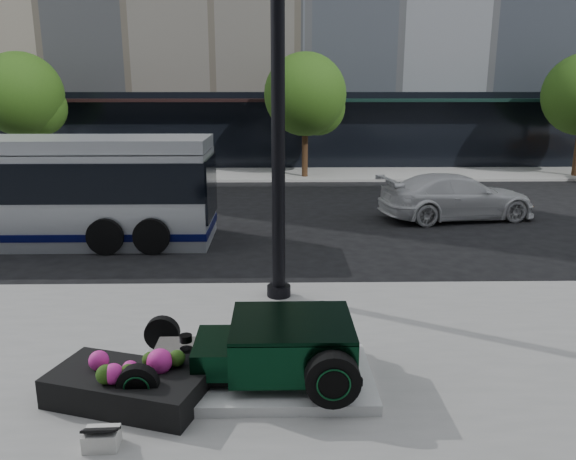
{
  "coord_description": "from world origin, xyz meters",
  "views": [
    {
      "loc": [
        -0.3,
        -13.54,
        4.26
      ],
      "look_at": [
        -0.08,
        -1.58,
        1.2
      ],
      "focal_mm": 35.0,
      "sensor_mm": 36.0,
      "label": 1
    }
  ],
  "objects_px": {
    "hot_rod": "(277,345)",
    "white_sedan": "(457,197)",
    "flower_planter": "(128,385)",
    "lamppost": "(278,93)"
  },
  "relations": [
    {
      "from": "hot_rod",
      "to": "white_sedan",
      "type": "xyz_separation_m",
      "value": [
        5.94,
        10.78,
        0.04
      ]
    },
    {
      "from": "flower_planter",
      "to": "lamppost",
      "type": "bearing_deg",
      "value": 62.36
    },
    {
      "from": "hot_rod",
      "to": "flower_planter",
      "type": "relative_size",
      "value": 1.4
    },
    {
      "from": "lamppost",
      "to": "hot_rod",
      "type": "bearing_deg",
      "value": -90.67
    },
    {
      "from": "white_sedan",
      "to": "flower_planter",
      "type": "bearing_deg",
      "value": 134.72
    },
    {
      "from": "hot_rod",
      "to": "lamppost",
      "type": "height_order",
      "value": "lamppost"
    },
    {
      "from": "white_sedan",
      "to": "hot_rod",
      "type": "bearing_deg",
      "value": 141.15
    },
    {
      "from": "lamppost",
      "to": "flower_planter",
      "type": "xyz_separation_m",
      "value": [
        -2.05,
        -3.92,
        -3.78
      ]
    },
    {
      "from": "hot_rod",
      "to": "lamppost",
      "type": "bearing_deg",
      "value": 89.33
    },
    {
      "from": "lamppost",
      "to": "white_sedan",
      "type": "xyz_separation_m",
      "value": [
        5.9,
        7.32,
        -3.41
      ]
    }
  ]
}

